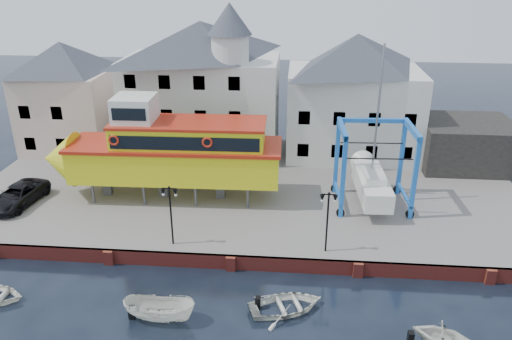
{
  "coord_description": "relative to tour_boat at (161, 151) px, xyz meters",
  "views": [
    {
      "loc": [
        3.9,
        -26.55,
        18.56
      ],
      "look_at": [
        1.0,
        7.0,
        4.0
      ],
      "focal_mm": 35.0,
      "sensor_mm": 36.0,
      "label": 1
    }
  ],
  "objects": [
    {
      "name": "motorboat_a",
      "position": [
        3.12,
        -13.27,
        -4.8
      ],
      "size": [
        4.15,
        1.74,
        1.58
      ],
      "primitive_type": "imported",
      "rotation": [
        0.0,
        0.0,
        1.52
      ],
      "color": "white",
      "rests_on": "ground"
    },
    {
      "name": "lamp_post_right",
      "position": [
        12.38,
        -7.01,
        -0.62
      ],
      "size": [
        1.12,
        0.32,
        4.2
      ],
      "color": "black",
      "rests_on": "hardstanding"
    },
    {
      "name": "hardstanding",
      "position": [
        6.38,
        2.79,
        -4.3
      ],
      "size": [
        44.0,
        22.0,
        1.0
      ],
      "primitive_type": "cube",
      "color": "#675E58",
      "rests_on": "ground"
    },
    {
      "name": "ground",
      "position": [
        6.38,
        -8.21,
        -4.8
      ],
      "size": [
        140.0,
        140.0,
        0.0
      ],
      "primitive_type": "plane",
      "color": "black",
      "rests_on": "ground"
    },
    {
      "name": "building_white_right",
      "position": [
        15.38,
        10.78,
        1.8
      ],
      "size": [
        12.0,
        8.0,
        11.2
      ],
      "color": "silver",
      "rests_on": "hardstanding"
    },
    {
      "name": "shed_dark",
      "position": [
        25.38,
        8.79,
        -1.8
      ],
      "size": [
        8.0,
        7.0,
        4.0
      ],
      "primitive_type": "cube",
      "color": "black",
      "rests_on": "hardstanding"
    },
    {
      "name": "motorboat_b",
      "position": [
        10.01,
        -11.83,
        -4.8
      ],
      "size": [
        5.06,
        4.35,
        0.88
      ],
      "primitive_type": "imported",
      "rotation": [
        0.0,
        0.0,
        1.93
      ],
      "color": "white",
      "rests_on": "ground"
    },
    {
      "name": "building_white_main",
      "position": [
        1.51,
        10.18,
        2.55
      ],
      "size": [
        14.0,
        8.3,
        14.0
      ],
      "color": "silver",
      "rests_on": "hardstanding"
    },
    {
      "name": "travel_lift",
      "position": [
        16.02,
        0.61,
        -1.78
      ],
      "size": [
        5.82,
        8.06,
        12.05
      ],
      "rotation": [
        0.0,
        0.0,
        0.05
      ],
      "color": "#1C4AAF",
      "rests_on": "hardstanding"
    },
    {
      "name": "building_pink",
      "position": [
        -11.62,
        9.78,
        1.35
      ],
      "size": [
        8.0,
        7.0,
        10.3
      ],
      "color": "beige",
      "rests_on": "hardstanding"
    },
    {
      "name": "van",
      "position": [
        -10.72,
        -2.45,
        -3.04
      ],
      "size": [
        3.22,
        5.72,
        1.51
      ],
      "primitive_type": "imported",
      "rotation": [
        0.0,
        0.0,
        -0.14
      ],
      "color": "black",
      "rests_on": "hardstanding"
    },
    {
      "name": "quay_wall",
      "position": [
        6.38,
        -8.11,
        -4.3
      ],
      "size": [
        44.0,
        0.47,
        1.0
      ],
      "color": "maroon",
      "rests_on": "ground"
    },
    {
      "name": "lamp_post_left",
      "position": [
        2.38,
        -7.01,
        -0.62
      ],
      "size": [
        1.12,
        0.32,
        4.2
      ],
      "color": "black",
      "rests_on": "hardstanding"
    },
    {
      "name": "tour_boat",
      "position": [
        0.0,
        0.0,
        0.0
      ],
      "size": [
        18.58,
        4.85,
        8.05
      ],
      "rotation": [
        0.0,
        0.0,
        0.02
      ],
      "color": "#59595E",
      "rests_on": "hardstanding"
    }
  ]
}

